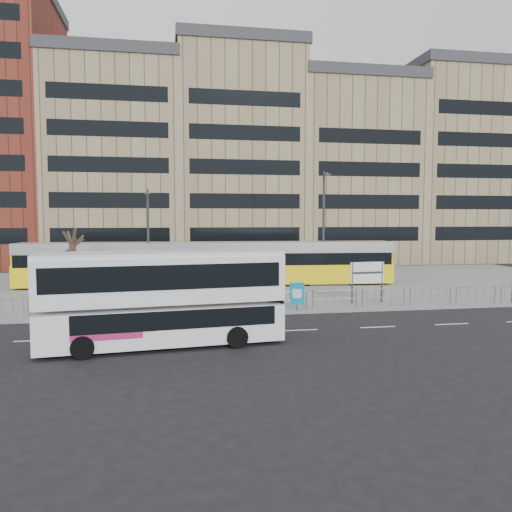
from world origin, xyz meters
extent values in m
plane|color=black|center=(0.00, 0.00, 0.00)|extent=(120.00, 120.00, 0.00)
cube|color=gray|center=(0.00, 12.00, 0.07)|extent=(64.00, 24.00, 0.15)
cube|color=gray|center=(0.00, 0.05, 0.07)|extent=(64.00, 0.25, 0.17)
cube|color=#968761|center=(-10.00, 34.00, 11.00)|extent=(14.00, 16.00, 22.00)
cube|color=#38383D|center=(-10.00, 34.00, 22.60)|extent=(14.40, 16.40, 1.20)
cube|color=#968761|center=(4.00, 34.00, 12.00)|extent=(14.00, 16.00, 24.00)
cube|color=#38383D|center=(4.00, 34.00, 24.60)|extent=(14.40, 16.40, 1.20)
cube|color=#968761|center=(18.00, 34.00, 10.50)|extent=(14.00, 16.00, 21.00)
cube|color=#38383D|center=(18.00, 34.00, 21.60)|extent=(14.40, 16.40, 1.20)
cube|color=#968761|center=(32.00, 34.00, 11.50)|extent=(14.00, 16.00, 23.00)
cube|color=#38383D|center=(32.00, 34.00, 23.60)|extent=(14.40, 16.40, 1.20)
cylinder|color=gray|center=(2.00, 0.50, 1.20)|extent=(32.00, 0.05, 0.05)
cylinder|color=gray|center=(2.00, 0.50, 0.70)|extent=(32.00, 0.04, 0.04)
cube|color=white|center=(1.00, -4.00, 0.01)|extent=(62.00, 0.12, 0.01)
cube|color=white|center=(-4.40, -5.91, 0.95)|extent=(10.17, 3.36, 1.54)
cube|color=white|center=(-4.40, -5.91, 2.86)|extent=(10.17, 3.36, 1.91)
cube|color=white|center=(-4.40, -5.91, 3.86)|extent=(10.16, 3.26, 0.27)
cube|color=black|center=(-3.95, -5.86, 1.32)|extent=(8.37, 3.20, 0.77)
cube|color=black|center=(-4.40, -5.91, 3.04)|extent=(9.63, 3.34, 1.00)
cube|color=#B02363|center=(-6.66, -6.14, 0.91)|extent=(2.95, 2.62, 0.45)
cylinder|color=black|center=(-1.39, -6.75, 0.45)|extent=(0.93, 0.37, 0.91)
cylinder|color=black|center=(-1.64, -4.45, 0.45)|extent=(0.93, 0.37, 0.91)
cylinder|color=black|center=(-7.44, -7.39, 0.45)|extent=(0.93, 0.37, 0.91)
cylinder|color=black|center=(-7.68, -5.09, 0.45)|extent=(0.93, 0.37, 0.91)
cube|color=yellow|center=(-1.08, 11.64, 1.12)|extent=(28.81, 4.66, 1.64)
cube|color=black|center=(-1.08, 11.64, 2.25)|extent=(28.40, 4.67, 0.92)
cube|color=#BABAC0|center=(-1.08, 11.64, 3.12)|extent=(28.80, 4.44, 0.82)
cube|color=yellow|center=(12.61, 10.71, 1.79)|extent=(1.38, 2.39, 2.66)
cube|color=yellow|center=(-14.78, 12.57, 1.79)|extent=(1.38, 2.39, 2.66)
cylinder|color=#2D2D30|center=(-1.08, 11.64, 1.89)|extent=(2.60, 2.60, 3.07)
cube|color=#2D2D30|center=(8.12, 11.01, 0.41)|extent=(3.24, 2.78, 0.51)
cube|color=#2D2D30|center=(-10.29, 12.27, 0.41)|extent=(3.24, 2.78, 0.51)
cylinder|color=#2D2D30|center=(6.90, 1.95, 1.42)|extent=(0.11, 0.11, 2.54)
cylinder|color=#2D2D30|center=(8.88, 2.07, 1.42)|extent=(0.11, 0.11, 2.54)
cube|color=white|center=(7.89, 2.01, 2.02)|extent=(2.21, 0.23, 1.32)
cylinder|color=#2D2D30|center=(3.02, 0.40, 0.57)|extent=(0.06, 0.06, 0.84)
cube|color=#0D8DC2|center=(3.02, 0.40, 1.09)|extent=(0.80, 0.39, 1.26)
cube|color=white|center=(3.02, 0.36, 1.09)|extent=(0.49, 0.22, 0.52)
imported|color=black|center=(-2.03, 4.61, 1.10)|extent=(0.68, 0.81, 1.90)
cylinder|color=#2D2D30|center=(-7.01, 1.58, 1.65)|extent=(0.12, 0.12, 3.00)
imported|color=#2D2D30|center=(-7.01, 1.58, 2.75)|extent=(0.19, 0.22, 1.00)
cylinder|color=#2D2D30|center=(-5.66, 11.03, 3.82)|extent=(0.18, 0.18, 7.33)
cylinder|color=#2D2D30|center=(-5.66, 10.63, 7.28)|extent=(0.14, 0.90, 0.14)
cube|color=#2D2D30|center=(-5.66, 10.18, 7.18)|extent=(0.45, 0.20, 0.12)
cylinder|color=#2D2D30|center=(7.64, 10.14, 4.54)|extent=(0.18, 0.18, 8.79)
cylinder|color=#2D2D30|center=(7.64, 9.74, 8.74)|extent=(0.14, 0.90, 0.14)
cube|color=#2D2D30|center=(7.64, 9.29, 8.64)|extent=(0.45, 0.20, 0.12)
cylinder|color=#2F231A|center=(-10.30, 6.90, 1.93)|extent=(0.44, 0.44, 3.56)
camera|label=1|loc=(-4.12, -26.92, 5.38)|focal=35.00mm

